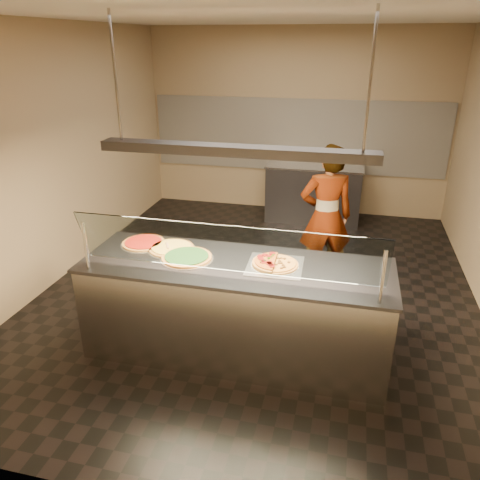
% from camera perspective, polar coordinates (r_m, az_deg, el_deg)
% --- Properties ---
extents(ground, '(5.00, 6.00, 0.02)m').
position_cam_1_polar(ground, '(5.73, 2.38, -5.87)').
color(ground, black).
rests_on(ground, ground).
extents(ceiling, '(5.00, 6.00, 0.02)m').
position_cam_1_polar(ceiling, '(5.02, 3.01, 25.87)').
color(ceiling, silver).
rests_on(ceiling, wall_back).
extents(wall_back, '(5.00, 0.02, 3.00)m').
position_cam_1_polar(wall_back, '(8.09, 6.89, 13.97)').
color(wall_back, tan).
rests_on(wall_back, ground).
extents(wall_front, '(5.00, 0.02, 3.00)m').
position_cam_1_polar(wall_front, '(2.48, -10.97, -8.08)').
color(wall_front, tan).
rests_on(wall_front, ground).
extents(wall_left, '(0.02, 6.00, 3.00)m').
position_cam_1_polar(wall_left, '(6.15, -21.32, 9.68)').
color(wall_left, tan).
rests_on(wall_left, ground).
extents(tile_band, '(4.90, 0.02, 1.20)m').
position_cam_1_polar(tile_band, '(8.09, 6.79, 12.54)').
color(tile_band, silver).
rests_on(tile_band, wall_back).
extents(serving_counter, '(2.79, 0.94, 0.93)m').
position_cam_1_polar(serving_counter, '(4.41, -0.49, -8.36)').
color(serving_counter, '#B7B7BC').
rests_on(serving_counter, ground).
extents(sneeze_guard, '(2.55, 0.18, 0.54)m').
position_cam_1_polar(sneeze_guard, '(3.76, -1.79, -1.11)').
color(sneeze_guard, '#B7B7BC').
rests_on(sneeze_guard, serving_counter).
extents(perforated_tray, '(0.51, 0.51, 0.01)m').
position_cam_1_polar(perforated_tray, '(4.16, 4.28, -3.08)').
color(perforated_tray, silver).
rests_on(perforated_tray, serving_counter).
extents(half_pizza_pepperoni, '(0.23, 0.41, 0.05)m').
position_cam_1_polar(half_pizza_pepperoni, '(4.16, 2.98, -2.60)').
color(half_pizza_pepperoni, '#9C6027').
rests_on(half_pizza_pepperoni, perforated_tray).
extents(half_pizza_sausage, '(0.22, 0.41, 0.04)m').
position_cam_1_polar(half_pizza_sausage, '(4.14, 5.60, -2.95)').
color(half_pizza_sausage, '#9C6027').
rests_on(half_pizza_sausage, perforated_tray).
extents(pizza_spinach, '(0.49, 0.49, 0.03)m').
position_cam_1_polar(pizza_spinach, '(4.30, -6.49, -2.06)').
color(pizza_spinach, silver).
rests_on(pizza_spinach, serving_counter).
extents(pizza_cheese, '(0.46, 0.46, 0.03)m').
position_cam_1_polar(pizza_cheese, '(4.51, -8.33, -0.95)').
color(pizza_cheese, silver).
rests_on(pizza_cheese, serving_counter).
extents(pizza_tomato, '(0.44, 0.44, 0.03)m').
position_cam_1_polar(pizza_tomato, '(4.68, -11.65, -0.30)').
color(pizza_tomato, silver).
rests_on(pizza_tomato, serving_counter).
extents(pizza_spatula, '(0.26, 0.20, 0.02)m').
position_cam_1_polar(pizza_spatula, '(4.49, -8.30, -0.86)').
color(pizza_spatula, '#B7B7BC').
rests_on(pizza_spatula, pizza_spinach).
extents(prep_table, '(1.54, 0.74, 0.93)m').
position_cam_1_polar(prep_table, '(7.84, 8.96, 5.79)').
color(prep_table, '#424248').
rests_on(prep_table, ground).
extents(worker, '(0.72, 0.58, 1.72)m').
position_cam_1_polar(worker, '(5.58, 10.42, 2.79)').
color(worker, '#2A252E').
rests_on(worker, ground).
extents(heat_lamp_housing, '(2.30, 0.18, 0.08)m').
position_cam_1_polar(heat_lamp_housing, '(3.85, -0.57, 10.85)').
color(heat_lamp_housing, '#424248').
rests_on(heat_lamp_housing, ceiling).
extents(lamp_rod_left, '(0.02, 0.02, 1.01)m').
position_cam_1_polar(lamp_rod_left, '(4.13, -14.96, 18.61)').
color(lamp_rod_left, '#B7B7BC').
rests_on(lamp_rod_left, ceiling).
extents(lamp_rod_right, '(0.02, 0.02, 1.01)m').
position_cam_1_polar(lamp_rod_right, '(3.66, 15.60, 18.05)').
color(lamp_rod_right, '#B7B7BC').
rests_on(lamp_rod_right, ceiling).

